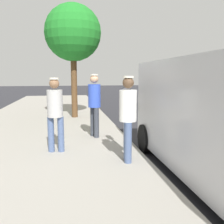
{
  "coord_description": "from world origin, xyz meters",
  "views": [
    {
      "loc": [
        2.61,
        5.39,
        1.85
      ],
      "look_at": [
        1.65,
        0.12,
        1.05
      ],
      "focal_mm": 39.22,
      "sensor_mm": 36.0,
      "label": 1
    }
  ],
  "objects_px": {
    "parking_meter_near": "(125,106)",
    "pedestrian_in_blue": "(94,101)",
    "pedestrian_in_gray": "(55,110)",
    "pedestrian_in_white": "(128,113)",
    "street_tree": "(73,33)"
  },
  "relations": [
    {
      "from": "parking_meter_near",
      "to": "pedestrian_in_blue",
      "type": "height_order",
      "value": "pedestrian_in_blue"
    },
    {
      "from": "parking_meter_near",
      "to": "pedestrian_in_gray",
      "type": "bearing_deg",
      "value": -7.78
    },
    {
      "from": "pedestrian_in_gray",
      "to": "pedestrian_in_blue",
      "type": "bearing_deg",
      "value": -129.99
    },
    {
      "from": "pedestrian_in_gray",
      "to": "pedestrian_in_white",
      "type": "bearing_deg",
      "value": 148.4
    },
    {
      "from": "pedestrian_in_white",
      "to": "street_tree",
      "type": "distance_m",
      "value": 6.02
    },
    {
      "from": "pedestrian_in_white",
      "to": "pedestrian_in_gray",
      "type": "relative_size",
      "value": 1.02
    },
    {
      "from": "pedestrian_in_blue",
      "to": "street_tree",
      "type": "height_order",
      "value": "street_tree"
    },
    {
      "from": "pedestrian_in_white",
      "to": "parking_meter_near",
      "type": "bearing_deg",
      "value": -98.87
    },
    {
      "from": "pedestrian_in_blue",
      "to": "pedestrian_in_white",
      "type": "relative_size",
      "value": 1.03
    },
    {
      "from": "pedestrian_in_white",
      "to": "street_tree",
      "type": "height_order",
      "value": "street_tree"
    },
    {
      "from": "pedestrian_in_white",
      "to": "pedestrian_in_blue",
      "type": "bearing_deg",
      "value": -78.24
    },
    {
      "from": "parking_meter_near",
      "to": "pedestrian_in_gray",
      "type": "relative_size",
      "value": 0.92
    },
    {
      "from": "parking_meter_near",
      "to": "pedestrian_in_white",
      "type": "relative_size",
      "value": 0.9
    },
    {
      "from": "pedestrian_in_white",
      "to": "street_tree",
      "type": "xyz_separation_m",
      "value": [
        0.88,
        -5.47,
        2.37
      ]
    },
    {
      "from": "parking_meter_near",
      "to": "street_tree",
      "type": "height_order",
      "value": "street_tree"
    }
  ]
}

